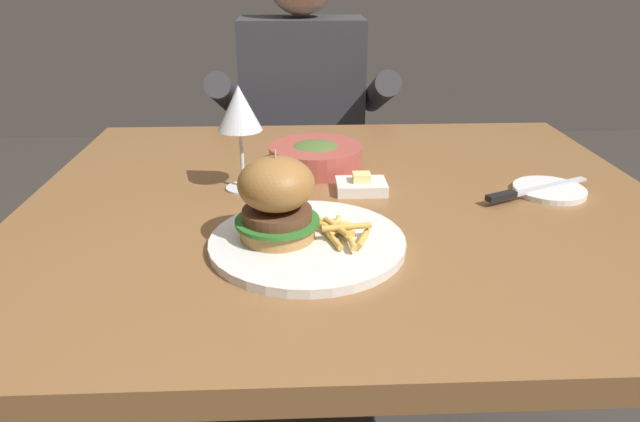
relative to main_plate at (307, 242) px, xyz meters
name	(u,v)px	position (x,y,z in m)	size (l,w,h in m)	color
dining_table	(346,242)	(0.07, 0.19, -0.10)	(1.13, 0.98, 0.74)	brown
main_plate	(307,242)	(0.00, 0.00, 0.00)	(0.29, 0.29, 0.01)	white
burger_sandwich	(277,198)	(-0.04, 0.01, 0.07)	(0.12, 0.12, 0.13)	#B78447
fries_pile	(341,230)	(0.05, 0.00, 0.02)	(0.08, 0.12, 0.03)	#EABC5B
wine_glass	(239,111)	(-0.11, 0.24, 0.14)	(0.08, 0.08, 0.19)	silver
bread_plate	(549,190)	(0.44, 0.20, 0.00)	(0.13, 0.13, 0.01)	white
table_knife	(529,190)	(0.40, 0.17, 0.01)	(0.22, 0.11, 0.01)	silver
butter_dish	(361,186)	(0.10, 0.22, 0.00)	(0.09, 0.07, 0.04)	white
soup_bowl	(316,156)	(0.03, 0.35, 0.02)	(0.19, 0.19, 0.05)	#B24C42
diner_person	(303,157)	(0.01, 0.96, -0.18)	(0.51, 0.36, 1.18)	#282833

